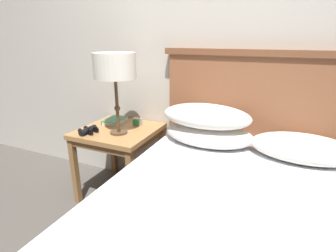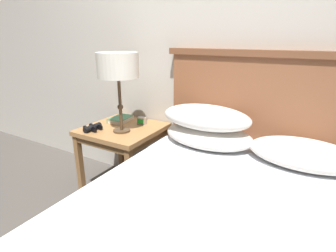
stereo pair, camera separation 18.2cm
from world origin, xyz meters
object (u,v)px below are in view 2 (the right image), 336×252
(nightstand, at_px, (123,136))
(book_on_nightstand, at_px, (121,119))
(table_lamp, at_px, (118,67))
(binoculars_pair, at_px, (93,128))
(alarm_clock, at_px, (142,121))
(bed, at_px, (211,247))

(nightstand, bearing_deg, book_on_nightstand, 135.11)
(table_lamp, height_order, binoculars_pair, table_lamp)
(book_on_nightstand, distance_m, binoculars_pair, 0.30)
(book_on_nightstand, xyz_separation_m, alarm_clock, (0.21, 0.02, 0.01))
(table_lamp, distance_m, binoculars_pair, 0.52)
(nightstand, height_order, alarm_clock, alarm_clock)
(table_lamp, height_order, book_on_nightstand, table_lamp)
(bed, height_order, book_on_nightstand, bed)
(bed, height_order, binoculars_pair, bed)
(bed, distance_m, book_on_nightstand, 1.34)
(book_on_nightstand, bearing_deg, bed, -32.08)
(binoculars_pair, bearing_deg, book_on_nightstand, 83.59)
(binoculars_pair, xyz_separation_m, alarm_clock, (0.24, 0.32, 0.01))
(bed, distance_m, alarm_clock, 1.19)
(book_on_nightstand, height_order, binoculars_pair, binoculars_pair)
(nightstand, xyz_separation_m, bed, (1.00, -0.58, -0.18))
(nightstand, xyz_separation_m, alarm_clock, (0.09, 0.14, 0.11))
(table_lamp, bearing_deg, alarm_clock, 81.45)
(bed, xyz_separation_m, binoculars_pair, (-1.15, 0.40, 0.28))
(nightstand, bearing_deg, binoculars_pair, -130.21)
(nightstand, distance_m, bed, 1.17)
(nightstand, xyz_separation_m, book_on_nightstand, (-0.12, 0.12, 0.10))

